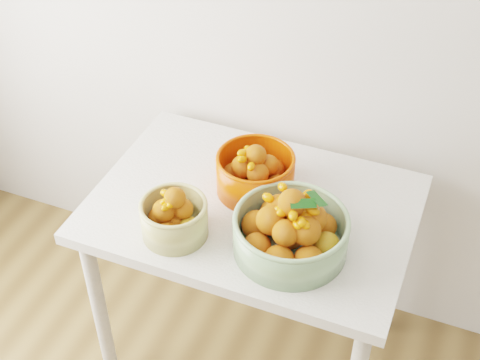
{
  "coord_description": "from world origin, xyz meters",
  "views": [
    {
      "loc": [
        0.1,
        0.15,
        2.16
      ],
      "look_at": [
        -0.45,
        1.51,
        0.92
      ],
      "focal_mm": 50.0,
      "sensor_mm": 36.0,
      "label": 1
    }
  ],
  "objects_px": {
    "bowl_orange": "(255,172)",
    "bowl_green": "(291,231)",
    "table": "(252,226)",
    "bowl_cream": "(174,217)"
  },
  "relations": [
    {
      "from": "table",
      "to": "bowl_cream",
      "type": "height_order",
      "value": "bowl_cream"
    },
    {
      "from": "bowl_cream",
      "to": "table",
      "type": "bearing_deg",
      "value": 51.17
    },
    {
      "from": "table",
      "to": "bowl_orange",
      "type": "xyz_separation_m",
      "value": [
        -0.02,
        0.07,
        0.17
      ]
    },
    {
      "from": "bowl_green",
      "to": "bowl_cream",
      "type": "bearing_deg",
      "value": -168.95
    },
    {
      "from": "bowl_cream",
      "to": "bowl_orange",
      "type": "distance_m",
      "value": 0.31
    },
    {
      "from": "table",
      "to": "bowl_cream",
      "type": "relative_size",
      "value": 4.08
    },
    {
      "from": "bowl_orange",
      "to": "bowl_green",
      "type": "bearing_deg",
      "value": -47.98
    },
    {
      "from": "table",
      "to": "bowl_green",
      "type": "bearing_deg",
      "value": -40.06
    },
    {
      "from": "table",
      "to": "bowl_orange",
      "type": "distance_m",
      "value": 0.18
    },
    {
      "from": "bowl_orange",
      "to": "bowl_cream",
      "type": "bearing_deg",
      "value": -118.47
    }
  ]
}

